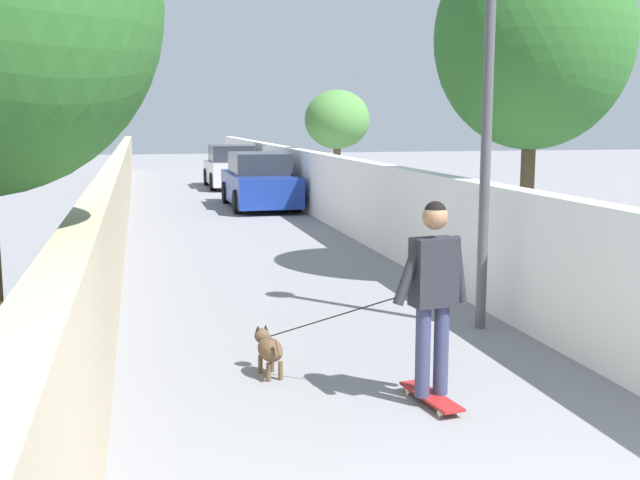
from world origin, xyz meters
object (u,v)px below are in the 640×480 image
person_skateboarder (434,283)px  lamp_post (488,76)px  skateboard (431,397)px  car_near (259,182)px  tree_right_far (337,120)px  tree_right_near (533,39)px  car_far (232,168)px  dog (270,348)px

person_skateboarder → lamp_post: bearing=-34.0°
skateboard → car_near: car_near is taller
person_skateboarder → car_near: (15.43, -0.89, -0.36)m
tree_right_far → person_skateboarder: 16.40m
tree_right_near → lamp_post: bearing=142.3°
tree_right_near → car_far: size_ratio=1.33×
tree_right_near → tree_right_far: bearing=-0.1°
skateboard → dog: (1.07, 1.24, 0.21)m
lamp_post → dog: 3.98m
tree_right_near → skateboard: (-4.50, 3.27, -3.55)m
lamp_post → skateboard: size_ratio=5.22×
tree_right_far → dog: (-14.93, 4.53, -2.17)m
car_near → car_far: (6.65, 0.00, -0.00)m
person_skateboarder → dog: 1.82m
person_skateboarder → car_far: (22.08, -0.89, -0.36)m
car_far → car_near: bearing=-180.0°
tree_right_far → dog: bearing=163.1°
lamp_post → person_skateboarder: size_ratio=2.53×
car_far → lamp_post: bearing=-178.3°
lamp_post → person_skateboarder: bearing=146.0°
dog → tree_right_near: bearing=-52.7°
tree_right_near → skateboard: tree_right_near is taller
person_skateboarder → dog: (1.07, 1.24, -0.80)m
car_far → tree_right_near: bearing=-172.3°
dog → car_near: (14.36, -2.13, 0.44)m
skateboard → person_skateboarder: person_skateboarder is taller
dog → car_near: size_ratio=0.32×
skateboard → person_skateboarder: size_ratio=0.48×
skateboard → dog: dog is taller
tree_right_far → car_far: size_ratio=0.84×
lamp_post → car_near: (13.22, 0.60, -2.22)m
tree_right_far → car_far: tree_right_far is taller
skateboard → car_near: size_ratio=0.19×
tree_right_far → person_skateboarder: tree_right_far is taller
lamp_post → car_far: (19.87, 0.60, -2.22)m
tree_right_near → dog: (-3.43, 4.50, -3.35)m
lamp_post → dog: size_ratio=3.10×
person_skateboarder → car_far: bearing=-2.3°
tree_right_near → person_skateboarder: (-4.50, 3.27, -2.55)m
car_far → person_skateboarder: bearing=177.7°
person_skateboarder → dog: bearing=49.2°
car_near → car_far: 6.65m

